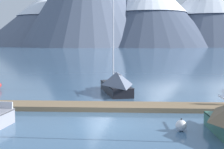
% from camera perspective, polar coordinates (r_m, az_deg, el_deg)
% --- Properties ---
extents(ground_plane, '(700.00, 700.00, 0.00)m').
position_cam_1_polar(ground_plane, '(17.63, -0.94, -8.55)').
color(ground_plane, '#426689').
extents(mountain_west_summit, '(91.18, 91.18, 36.93)m').
position_cam_1_polar(mountain_west_summit, '(237.25, -10.61, 9.57)').
color(mountain_west_summit, slate).
rests_on(mountain_west_summit, ground).
extents(mountain_shoulder_ridge, '(79.79, 79.79, 41.97)m').
position_cam_1_polar(mountain_shoulder_ridge, '(204.94, 6.45, 11.02)').
color(mountain_shoulder_ridge, '#424C60').
rests_on(mountain_shoulder_ridge, ground).
extents(mountain_east_summit, '(89.46, 89.46, 43.93)m').
position_cam_1_polar(mountain_east_summit, '(226.27, 16.53, 10.64)').
color(mountain_east_summit, '#4C566B').
rests_on(mountain_east_summit, ground).
extents(dock, '(28.46, 2.40, 0.30)m').
position_cam_1_polar(dock, '(21.49, -0.25, -5.49)').
color(dock, '#846B4C').
rests_on(dock, ground).
extents(sailboat_mid_dock_port, '(3.13, 6.81, 7.87)m').
position_cam_1_polar(sailboat_mid_dock_port, '(27.70, 0.66, -1.39)').
color(sailboat_mid_dock_port, black).
rests_on(sailboat_mid_dock_port, ground).
extents(mooring_buoy_channel_marker, '(0.55, 0.55, 0.63)m').
position_cam_1_polar(mooring_buoy_channel_marker, '(16.73, 11.68, -8.49)').
color(mooring_buoy_channel_marker, white).
rests_on(mooring_buoy_channel_marker, ground).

